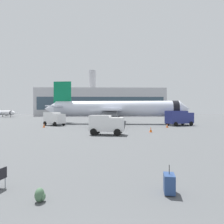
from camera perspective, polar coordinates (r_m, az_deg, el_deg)
The scene contains 12 objects.
airplane_at_gate at distance 47.86m, azimuth 0.97°, elevation 0.90°, with size 35.77×32.33×10.50m.
airplane_taxiing at distance 117.37m, azimuth -29.51°, elevation -0.19°, with size 19.87×18.34×6.36m.
service_truck at distance 44.18m, azimuth -16.51°, elevation -1.72°, with size 5.16×4.64×2.90m.
fuel_truck at distance 44.51m, azimuth 18.94°, elevation -1.49°, with size 6.46×4.52×3.20m.
cargo_van at distance 25.99m, azimuth -1.67°, elevation -3.46°, with size 4.70×3.04×2.60m.
safety_cone_near at distance 38.68m, azimuth 15.75°, elevation -3.80°, with size 0.44×0.44×0.80m.
safety_cone_mid at distance 51.19m, azimuth 2.34°, elevation -2.87°, with size 0.44×0.44×0.65m.
safety_cone_far at distance 29.78m, azimuth 11.21°, elevation -5.03°, with size 0.44×0.44×0.79m.
safety_cone_outer at distance 39.74m, azimuth -19.19°, elevation -3.67°, with size 0.44×0.44×0.84m.
rolling_suitcase at distance 8.26m, azimuth 16.32°, elevation -19.29°, with size 0.52×0.71×1.10m.
traveller_backpack at distance 7.81m, azimuth -20.22°, elevation -21.73°, with size 0.36×0.40×0.48m.
terminal_building at distance 126.72m, azimuth -3.24°, elevation 2.85°, with size 80.20×17.95×29.27m.
Camera 1 is at (0.32, -2.00, 3.16)m, focal length 31.42 mm.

